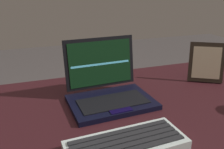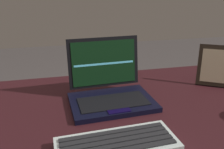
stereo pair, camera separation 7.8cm
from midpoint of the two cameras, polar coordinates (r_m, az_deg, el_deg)
name	(u,v)px [view 1 (the left image)]	position (r m, az deg, el deg)	size (l,w,h in m)	color
desk	(93,134)	(0.85, -7.41, -14.05)	(1.72, 0.71, 0.73)	black
laptop_front	(108,90)	(0.86, -3.55, -3.79)	(0.30, 0.25, 0.22)	black
external_keyboard	(126,145)	(0.64, -0.19, -16.59)	(0.32, 0.14, 0.03)	#B3BFBB
photo_frame	(206,63)	(1.09, 19.74, 2.67)	(0.15, 0.12, 0.17)	black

